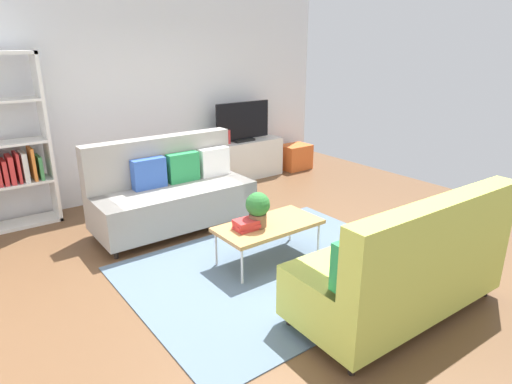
{
  "coord_description": "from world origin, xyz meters",
  "views": [
    {
      "loc": [
        -2.56,
        -3.39,
        2.19
      ],
      "look_at": [
        0.14,
        0.21,
        0.65
      ],
      "focal_mm": 30.76,
      "sensor_mm": 36.0,
      "label": 1
    }
  ],
  "objects_px": {
    "couch_green": "(403,267)",
    "table_book_0": "(247,228)",
    "couch_beige": "(172,192)",
    "vase_0": "(211,139)",
    "coffee_table": "(269,226)",
    "tv_console": "(243,160)",
    "potted_plant": "(258,208)",
    "tv": "(243,122)",
    "storage_trunk": "(295,157)",
    "bottle_1": "(229,137)",
    "bottle_0": "(224,137)"
  },
  "relations": [
    {
      "from": "table_book_0",
      "to": "vase_0",
      "type": "bearing_deg",
      "value": 65.71
    },
    {
      "from": "bottle_0",
      "to": "couch_green",
      "type": "bearing_deg",
      "value": -101.9
    },
    {
      "from": "couch_green",
      "to": "tv",
      "type": "relative_size",
      "value": 1.92
    },
    {
      "from": "potted_plant",
      "to": "table_book_0",
      "type": "distance_m",
      "value": 0.23
    },
    {
      "from": "coffee_table",
      "to": "tv",
      "type": "height_order",
      "value": "tv"
    },
    {
      "from": "couch_green",
      "to": "bottle_1",
      "type": "bearing_deg",
      "value": 78.57
    },
    {
      "from": "tv_console",
      "to": "tv",
      "type": "distance_m",
      "value": 0.63
    },
    {
      "from": "coffee_table",
      "to": "storage_trunk",
      "type": "bearing_deg",
      "value": 43.83
    },
    {
      "from": "coffee_table",
      "to": "potted_plant",
      "type": "height_order",
      "value": "potted_plant"
    },
    {
      "from": "bottle_0",
      "to": "tv",
      "type": "bearing_deg",
      "value": 2.97
    },
    {
      "from": "tv",
      "to": "couch_beige",
      "type": "bearing_deg",
      "value": -148.54
    },
    {
      "from": "table_book_0",
      "to": "vase_0",
      "type": "relative_size",
      "value": 1.26
    },
    {
      "from": "bottle_0",
      "to": "storage_trunk",
      "type": "bearing_deg",
      "value": -2.31
    },
    {
      "from": "storage_trunk",
      "to": "couch_beige",
      "type": "bearing_deg",
      "value": -160.2
    },
    {
      "from": "tv_console",
      "to": "storage_trunk",
      "type": "bearing_deg",
      "value": -5.19
    },
    {
      "from": "couch_beige",
      "to": "coffee_table",
      "type": "height_order",
      "value": "couch_beige"
    },
    {
      "from": "couch_beige",
      "to": "vase_0",
      "type": "height_order",
      "value": "couch_beige"
    },
    {
      "from": "table_book_0",
      "to": "bottle_0",
      "type": "xyz_separation_m",
      "value": [
        1.38,
        2.53,
        0.32
      ]
    },
    {
      "from": "storage_trunk",
      "to": "table_book_0",
      "type": "height_order",
      "value": "table_book_0"
    },
    {
      "from": "couch_beige",
      "to": "vase_0",
      "type": "distance_m",
      "value": 1.82
    },
    {
      "from": "bottle_1",
      "to": "potted_plant",
      "type": "bearing_deg",
      "value": -117.74
    },
    {
      "from": "tv_console",
      "to": "tv",
      "type": "relative_size",
      "value": 1.4
    },
    {
      "from": "vase_0",
      "to": "bottle_1",
      "type": "bearing_deg",
      "value": -17.55
    },
    {
      "from": "bottle_1",
      "to": "couch_green",
      "type": "bearing_deg",
      "value": -103.14
    },
    {
      "from": "coffee_table",
      "to": "bottle_1",
      "type": "xyz_separation_m",
      "value": [
        1.21,
        2.56,
        0.36
      ]
    },
    {
      "from": "storage_trunk",
      "to": "couch_green",
      "type": "bearing_deg",
      "value": -120.66
    },
    {
      "from": "couch_green",
      "to": "tv",
      "type": "bearing_deg",
      "value": 74.69
    },
    {
      "from": "couch_green",
      "to": "storage_trunk",
      "type": "distance_m",
      "value": 4.56
    },
    {
      "from": "couch_beige",
      "to": "tv",
      "type": "xyz_separation_m",
      "value": [
        1.89,
        1.16,
        0.5
      ]
    },
    {
      "from": "couch_beige",
      "to": "coffee_table",
      "type": "xyz_separation_m",
      "value": [
        0.39,
        -1.42,
        -0.06
      ]
    },
    {
      "from": "table_book_0",
      "to": "bottle_1",
      "type": "height_order",
      "value": "bottle_1"
    },
    {
      "from": "couch_green",
      "to": "potted_plant",
      "type": "relative_size",
      "value": 5.31
    },
    {
      "from": "coffee_table",
      "to": "storage_trunk",
      "type": "distance_m",
      "value": 3.61
    },
    {
      "from": "couch_beige",
      "to": "bottle_1",
      "type": "xyz_separation_m",
      "value": [
        1.6,
        1.14,
        0.3
      ]
    },
    {
      "from": "tv_console",
      "to": "table_book_0",
      "type": "relative_size",
      "value": 5.83
    },
    {
      "from": "storage_trunk",
      "to": "vase_0",
      "type": "relative_size",
      "value": 2.73
    },
    {
      "from": "bottle_0",
      "to": "vase_0",
      "type": "bearing_deg",
      "value": 155.14
    },
    {
      "from": "table_book_0",
      "to": "tv_console",
      "type": "bearing_deg",
      "value": 55.57
    },
    {
      "from": "couch_beige",
      "to": "potted_plant",
      "type": "distance_m",
      "value": 1.44
    },
    {
      "from": "tv",
      "to": "potted_plant",
      "type": "distance_m",
      "value": 3.06
    },
    {
      "from": "coffee_table",
      "to": "bottle_1",
      "type": "height_order",
      "value": "bottle_1"
    },
    {
      "from": "couch_green",
      "to": "coffee_table",
      "type": "distance_m",
      "value": 1.45
    },
    {
      "from": "storage_trunk",
      "to": "vase_0",
      "type": "distance_m",
      "value": 1.76
    },
    {
      "from": "tv_console",
      "to": "bottle_1",
      "type": "distance_m",
      "value": 0.53
    },
    {
      "from": "tv",
      "to": "bottle_1",
      "type": "relative_size",
      "value": 4.45
    },
    {
      "from": "storage_trunk",
      "to": "table_book_0",
      "type": "relative_size",
      "value": 2.17
    },
    {
      "from": "coffee_table",
      "to": "tv_console",
      "type": "xyz_separation_m",
      "value": [
        1.5,
        2.6,
        -0.07
      ]
    },
    {
      "from": "coffee_table",
      "to": "tv",
      "type": "relative_size",
      "value": 1.1
    },
    {
      "from": "couch_green",
      "to": "table_book_0",
      "type": "relative_size",
      "value": 8.02
    },
    {
      "from": "bottle_0",
      "to": "bottle_1",
      "type": "distance_m",
      "value": 0.09
    }
  ]
}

